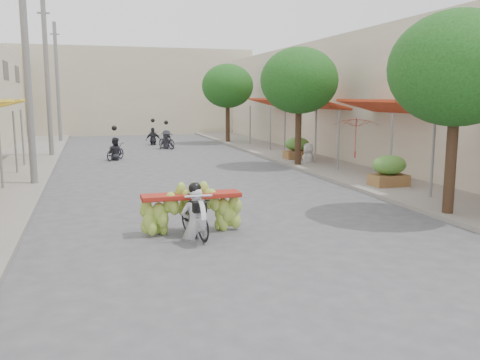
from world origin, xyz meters
TOP-DOWN VIEW (x-y plane):
  - ground at (0.00, 0.00)m, footprint 120.00×120.00m
  - sidewalk_right at (7.00, 15.00)m, footprint 4.00×60.00m
  - shophouse_row_right at (11.99, 14.00)m, footprint 9.77×40.00m
  - far_building at (0.00, 38.00)m, footprint 20.00×6.00m
  - utility_pole_mid at (-5.40, 12.00)m, footprint 0.60×0.24m
  - utility_pole_far at (-5.40, 21.00)m, footprint 0.60×0.24m
  - utility_pole_back at (-5.40, 30.00)m, footprint 0.60×0.24m
  - street_tree_near at (5.40, 4.00)m, footprint 3.40×3.40m
  - street_tree_mid at (5.40, 14.00)m, footprint 3.40×3.40m
  - street_tree_far at (5.40, 26.00)m, footprint 3.40×3.40m
  - produce_crate_mid at (6.20, 8.00)m, footprint 1.20×0.88m
  - produce_crate_far at (6.20, 16.00)m, footprint 1.20×0.88m
  - banana_motorbike at (-1.30, 4.14)m, footprint 2.26×1.82m
  - market_umbrella at (6.04, 9.99)m, footprint 1.93×1.93m
  - pedestrian at (6.21, 14.65)m, footprint 0.98×0.80m
  - bg_motorbike_a at (-2.30, 18.83)m, footprint 1.25×1.55m
  - bg_motorbike_b at (0.93, 23.53)m, footprint 1.19×1.63m
  - bg_motorbike_c at (0.48, 26.41)m, footprint 1.04×1.52m

SIDE VIEW (x-z plane):
  - ground at x=0.00m, z-range 0.00..0.00m
  - sidewalk_right at x=7.00m, z-range 0.00..0.12m
  - banana_motorbike at x=-1.30m, z-range -0.35..1.76m
  - produce_crate_mid at x=6.20m, z-range 0.13..1.29m
  - produce_crate_far at x=6.20m, z-range 0.13..1.29m
  - bg_motorbike_a at x=-2.30m, z-range -0.21..1.74m
  - bg_motorbike_c at x=0.48m, z-range -0.14..1.81m
  - bg_motorbike_b at x=0.93m, z-range -0.12..1.83m
  - pedestrian at x=6.21m, z-range 0.12..1.85m
  - market_umbrella at x=6.04m, z-range 1.60..3.13m
  - shophouse_row_right at x=11.99m, z-range 0.00..6.00m
  - far_building at x=0.00m, z-range 0.00..7.00m
  - street_tree_near at x=5.40m, z-range 1.16..6.41m
  - street_tree_mid at x=5.40m, z-range 1.16..6.41m
  - street_tree_far at x=5.40m, z-range 1.16..6.41m
  - utility_pole_mid at x=-5.40m, z-range 0.03..8.03m
  - utility_pole_far at x=-5.40m, z-range 0.03..8.03m
  - utility_pole_back at x=-5.40m, z-range 0.03..8.03m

